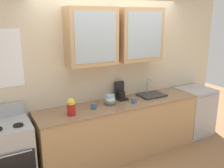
{
  "coord_description": "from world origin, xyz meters",
  "views": [
    {
      "loc": [
        -1.89,
        -3.16,
        2.24
      ],
      "look_at": [
        -0.17,
        0.0,
        1.25
      ],
      "focal_mm": 39.37,
      "sensor_mm": 36.0,
      "label": 1
    }
  ],
  "objects_px": {
    "stove_range": "(10,156)",
    "coffee_maker": "(120,93)",
    "vase": "(71,107)",
    "cup_near_sink": "(134,100)",
    "sink_faucet": "(151,95)",
    "bowl_stack": "(110,100)",
    "cup_near_bowls": "(94,106)",
    "dishwasher": "(194,111)"
  },
  "relations": [
    {
      "from": "stove_range",
      "to": "coffee_maker",
      "type": "relative_size",
      "value": 3.78
    },
    {
      "from": "stove_range",
      "to": "vase",
      "type": "xyz_separation_m",
      "value": [
        0.84,
        -0.09,
        0.57
      ]
    },
    {
      "from": "vase",
      "to": "cup_near_sink",
      "type": "distance_m",
      "value": 1.04
    },
    {
      "from": "sink_faucet",
      "to": "bowl_stack",
      "type": "xyz_separation_m",
      "value": [
        -0.84,
        -0.04,
        0.05
      ]
    },
    {
      "from": "cup_near_bowls",
      "to": "vase",
      "type": "bearing_deg",
      "value": -170.05
    },
    {
      "from": "dishwasher",
      "to": "coffee_maker",
      "type": "xyz_separation_m",
      "value": [
        -1.56,
        0.19,
        0.57
      ]
    },
    {
      "from": "sink_faucet",
      "to": "coffee_maker",
      "type": "xyz_separation_m",
      "value": [
        -0.56,
        0.12,
        0.09
      ]
    },
    {
      "from": "sink_faucet",
      "to": "bowl_stack",
      "type": "height_order",
      "value": "sink_faucet"
    },
    {
      "from": "sink_faucet",
      "to": "bowl_stack",
      "type": "bearing_deg",
      "value": -177.24
    },
    {
      "from": "cup_near_bowls",
      "to": "dishwasher",
      "type": "relative_size",
      "value": 0.12
    },
    {
      "from": "vase",
      "to": "bowl_stack",
      "type": "bearing_deg",
      "value": 10.04
    },
    {
      "from": "stove_range",
      "to": "cup_near_sink",
      "type": "bearing_deg",
      "value": -2.81
    },
    {
      "from": "dishwasher",
      "to": "coffee_maker",
      "type": "relative_size",
      "value": 3.16
    },
    {
      "from": "cup_near_bowls",
      "to": "coffee_maker",
      "type": "xyz_separation_m",
      "value": [
        0.59,
        0.21,
        0.06
      ]
    },
    {
      "from": "stove_range",
      "to": "cup_near_sink",
      "type": "distance_m",
      "value": 1.94
    },
    {
      "from": "cup_near_sink",
      "to": "cup_near_bowls",
      "type": "distance_m",
      "value": 0.67
    },
    {
      "from": "stove_range",
      "to": "cup_near_bowls",
      "type": "relative_size",
      "value": 10.04
    },
    {
      "from": "stove_range",
      "to": "bowl_stack",
      "type": "xyz_separation_m",
      "value": [
        1.51,
        0.03,
        0.52
      ]
    },
    {
      "from": "dishwasher",
      "to": "cup_near_sink",
      "type": "bearing_deg",
      "value": -176.6
    },
    {
      "from": "stove_range",
      "to": "bowl_stack",
      "type": "distance_m",
      "value": 1.6
    },
    {
      "from": "dishwasher",
      "to": "coffee_maker",
      "type": "distance_m",
      "value": 1.67
    },
    {
      "from": "vase",
      "to": "dishwasher",
      "type": "bearing_deg",
      "value": 2.0
    },
    {
      "from": "cup_near_sink",
      "to": "vase",
      "type": "bearing_deg",
      "value": 179.99
    },
    {
      "from": "bowl_stack",
      "to": "vase",
      "type": "relative_size",
      "value": 0.71
    },
    {
      "from": "sink_faucet",
      "to": "cup_near_sink",
      "type": "xyz_separation_m",
      "value": [
        -0.48,
        -0.16,
        0.02
      ]
    },
    {
      "from": "stove_range",
      "to": "dishwasher",
      "type": "bearing_deg",
      "value": -0.07
    },
    {
      "from": "stove_range",
      "to": "sink_faucet",
      "type": "relative_size",
      "value": 2.47
    },
    {
      "from": "vase",
      "to": "cup_near_bowls",
      "type": "relative_size",
      "value": 2.24
    },
    {
      "from": "stove_range",
      "to": "cup_near_bowls",
      "type": "xyz_separation_m",
      "value": [
        1.21,
        -0.03,
        0.49
      ]
    },
    {
      "from": "vase",
      "to": "cup_near_sink",
      "type": "xyz_separation_m",
      "value": [
        1.03,
        -0.0,
        -0.08
      ]
    },
    {
      "from": "bowl_stack",
      "to": "vase",
      "type": "bearing_deg",
      "value": -169.96
    },
    {
      "from": "stove_range",
      "to": "dishwasher",
      "type": "relative_size",
      "value": 1.2
    },
    {
      "from": "cup_near_bowls",
      "to": "coffee_maker",
      "type": "relative_size",
      "value": 0.38
    },
    {
      "from": "bowl_stack",
      "to": "coffee_maker",
      "type": "distance_m",
      "value": 0.32
    },
    {
      "from": "bowl_stack",
      "to": "stove_range",
      "type": "bearing_deg",
      "value": -178.96
    },
    {
      "from": "cup_near_bowls",
      "to": "bowl_stack",
      "type": "bearing_deg",
      "value": 10.14
    },
    {
      "from": "bowl_stack",
      "to": "cup_near_sink",
      "type": "height_order",
      "value": "bowl_stack"
    },
    {
      "from": "bowl_stack",
      "to": "coffee_maker",
      "type": "bearing_deg",
      "value": 29.41
    },
    {
      "from": "cup_near_sink",
      "to": "sink_faucet",
      "type": "bearing_deg",
      "value": 18.58
    },
    {
      "from": "cup_near_sink",
      "to": "bowl_stack",
      "type": "bearing_deg",
      "value": 161.62
    },
    {
      "from": "cup_near_bowls",
      "to": "dishwasher",
      "type": "distance_m",
      "value": 2.21
    },
    {
      "from": "bowl_stack",
      "to": "cup_near_bowls",
      "type": "relative_size",
      "value": 1.59
    }
  ]
}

